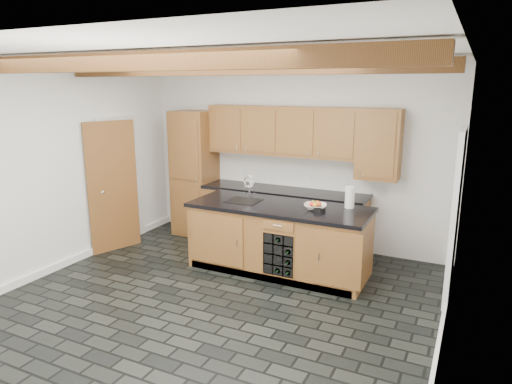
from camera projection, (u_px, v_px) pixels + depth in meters
ground at (212, 304)px, 5.37m from camera, size 5.00×5.00×0.00m
room_shell at (226, 169)px, 5.52m from camera, size 5.01×5.00×5.00m
back_cabinetry at (264, 184)px, 7.26m from camera, size 3.65×0.62×2.20m
island at (279, 238)px, 6.25m from camera, size 2.48×0.96×0.93m
faucet at (245, 198)px, 6.42m from camera, size 0.45×0.40×0.34m
kitchen_scale at (317, 209)px, 5.87m from camera, size 0.21×0.16×0.06m
fruit_bowl at (315, 207)px, 5.95m from camera, size 0.36×0.36×0.07m
fruit_cluster at (315, 204)px, 5.94m from camera, size 0.16×0.17×0.07m
paper_towel at (350, 197)px, 6.00m from camera, size 0.13×0.13×0.29m
mug at (252, 184)px, 7.27m from camera, size 0.13×0.13×0.09m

